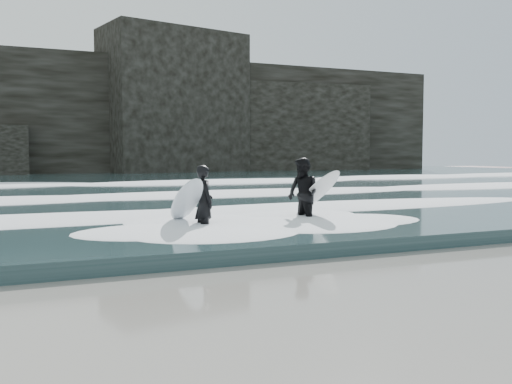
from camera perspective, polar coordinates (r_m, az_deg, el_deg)
ground at (r=7.60m, az=13.52°, el=-10.82°), size 120.00×120.00×0.00m
sea at (r=35.18m, az=-16.22°, el=0.87°), size 90.00×52.00×0.30m
headland at (r=52.13m, az=-18.73°, el=7.09°), size 70.00×9.00×10.00m
foam_near at (r=15.58m, az=-6.81°, el=-1.71°), size 60.00×3.20×0.20m
foam_mid at (r=22.35m, az=-11.98°, el=-0.02°), size 60.00×4.00×0.24m
foam_far at (r=31.20m, az=-15.30°, el=1.08°), size 60.00×4.80×0.30m
surfer_left at (r=12.83m, az=-5.70°, el=-0.95°), size 0.99×2.04×1.65m
surfer_right at (r=14.20m, az=4.91°, el=-0.17°), size 1.18×2.05×1.80m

